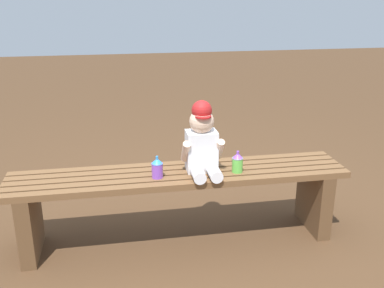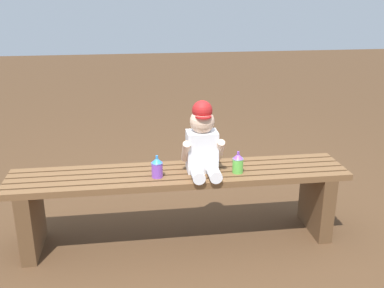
% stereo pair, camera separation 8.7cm
% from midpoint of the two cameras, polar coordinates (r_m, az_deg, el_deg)
% --- Properties ---
extents(ground_plane, '(16.00, 16.00, 0.00)m').
position_cam_midpoint_polar(ground_plane, '(2.70, -2.50, -12.05)').
color(ground_plane, '#4C331E').
extents(park_bench, '(1.90, 0.35, 0.43)m').
position_cam_midpoint_polar(park_bench, '(2.56, -2.60, -6.32)').
color(park_bench, brown).
rests_on(park_bench, ground_plane).
extents(child_figure, '(0.23, 0.27, 0.40)m').
position_cam_midpoint_polar(child_figure, '(2.45, 0.30, 0.31)').
color(child_figure, white).
rests_on(child_figure, park_bench).
extents(sippy_cup_left, '(0.06, 0.06, 0.12)m').
position_cam_midpoint_polar(sippy_cup_left, '(2.42, -5.50, -3.03)').
color(sippy_cup_left, '#8C4CCC').
rests_on(sippy_cup_left, park_bench).
extents(sippy_cup_right, '(0.06, 0.06, 0.12)m').
position_cam_midpoint_polar(sippy_cup_right, '(2.49, 4.85, -2.34)').
color(sippy_cup_right, '#66CC4C').
rests_on(sippy_cup_right, park_bench).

